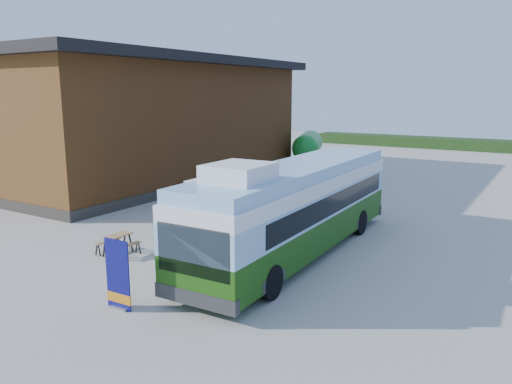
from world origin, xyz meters
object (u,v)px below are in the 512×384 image
Objects in this scene: person_a at (263,187)px; slurry_tanker at (308,146)px; bus at (296,205)px; person_b at (259,192)px; picnic_table at (118,240)px; banner at (118,281)px.

slurry_tanker reaches higher than person_a.
bus reaches higher than person_b.
slurry_tanker is (-4.06, 23.12, 0.87)m from picnic_table.
slurry_tanker is (-7.38, 26.18, 0.63)m from banner.
bus is 6.83m from person_b.
banner is 13.05m from person_a.
person_b reaches higher than picnic_table.
banner is 1.53× the size of picnic_table.
person_a reaches higher than person_b.
bus is at bearing -85.48° from slurry_tanker.
bus is 7.16× the size of person_a.
slurry_tanker is (-9.18, 19.87, -0.32)m from bus.
bus is at bearing -110.91° from person_a.
picnic_table is 23.49m from slurry_tanker.
picnic_table is (-5.11, -3.25, -1.19)m from bus.
banner is at bearing 67.34° from person_b.
slurry_tanker is at bearing 104.43° from banner.
picnic_table is 9.57m from person_a.
slurry_tanker reaches higher than picnic_table.
picnic_table is at bearing 49.78° from person_b.
person_b is 15.57m from slurry_tanker.
slurry_tanker is at bearing 100.10° from picnic_table.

